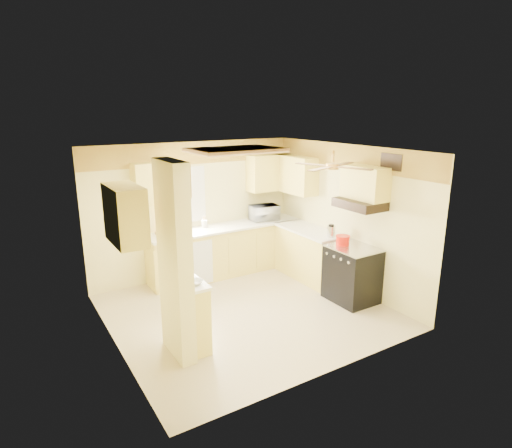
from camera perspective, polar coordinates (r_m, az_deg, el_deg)
floor at (r=6.84m, az=-1.18°, el=-11.53°), size 4.00×4.00×0.00m
ceiling at (r=6.14m, az=-1.31°, el=9.81°), size 4.00×4.00×0.00m
wall_back at (r=8.02m, az=-8.18°, el=1.87°), size 4.00×0.00×4.00m
wall_front at (r=4.93m, az=10.17°, el=-6.79°), size 4.00×0.00×4.00m
wall_left at (r=5.68m, az=-18.94°, el=-4.41°), size 0.00×3.80×3.80m
wall_right at (r=7.55m, az=11.93°, el=0.87°), size 0.00×3.80×3.80m
wallpaper_border at (r=7.83m, az=-8.41°, el=9.34°), size 4.00×0.02×0.40m
partition_column at (r=5.35m, az=-10.77°, el=-5.03°), size 0.20×0.70×2.50m
partition_ledge at (r=5.74m, az=-8.28°, el=-12.17°), size 0.25×0.55×0.90m
ledge_top at (r=5.54m, az=-8.46°, el=-7.85°), size 0.28×0.58×0.04m
lower_cabinets_back at (r=8.18m, az=-3.91°, el=-3.56°), size 3.00×0.60×0.90m
lower_cabinets_right at (r=8.02m, az=7.11°, el=-4.04°), size 0.60×1.40×0.90m
countertop_back at (r=8.04m, az=-3.94°, el=-0.41°), size 3.04×0.64×0.04m
countertop_right at (r=7.87m, az=7.16°, el=-0.82°), size 0.64×1.44×0.04m
dishwasher_panel at (r=7.62m, az=-7.80°, el=-5.28°), size 0.58×0.02×0.80m
window at (r=7.85m, az=-9.89°, el=3.75°), size 0.92×0.02×1.02m
upper_cab_back_left at (r=7.44m, az=-13.81°, el=5.28°), size 0.60×0.35×0.70m
upper_cab_back_right at (r=8.48m, az=1.83°, el=6.87°), size 0.90×0.35×0.70m
upper_cab_right at (r=8.26m, az=5.27°, el=6.59°), size 0.35×1.00×0.70m
upper_cab_left_wall at (r=5.32m, az=-17.03°, el=1.20°), size 0.35×0.75×0.70m
upper_cab_over_stove at (r=6.91m, az=14.33°, el=5.35°), size 0.35×0.76×0.52m
stove at (r=7.20m, az=12.69°, el=-6.50°), size 0.68×0.77×0.92m
range_hood at (r=6.91m, az=13.66°, el=2.61°), size 0.50×0.76×0.14m
poster_menu at (r=5.21m, az=-9.95°, el=1.38°), size 0.02×0.42×0.57m
poster_nashville at (r=5.40m, az=-9.63°, el=-5.33°), size 0.02×0.42×0.57m
ceiling_light_panel at (r=6.62m, az=-2.78°, el=9.80°), size 1.35×0.95×0.06m
ceiling_fan at (r=6.19m, az=10.15°, el=7.63°), size 1.15×1.15×0.26m
vent_grate at (r=6.74m, az=17.59°, el=7.89°), size 0.02×0.40×0.25m
microwave at (r=8.42m, az=1.11°, el=1.53°), size 0.58×0.43×0.30m
bowl at (r=5.47m, az=-8.10°, el=-7.68°), size 0.24×0.24×0.05m
dutch_oven at (r=7.12m, az=11.49°, el=-2.12°), size 0.23×0.23×0.16m
kettle at (r=7.43m, az=9.97°, el=-0.93°), size 0.14×0.14×0.22m
dish_rack at (r=7.61m, az=-11.63°, el=-0.76°), size 0.40×0.29×0.23m
utensil_crock at (r=7.97m, az=-6.88°, el=0.06°), size 0.11×0.11×0.21m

